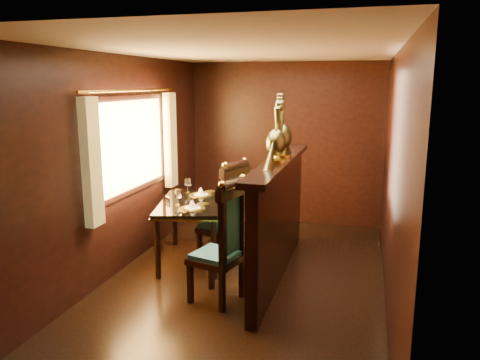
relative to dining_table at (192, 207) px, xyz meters
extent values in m
plane|color=black|center=(0.80, -0.48, -0.68)|extent=(5.00, 5.00, 0.00)
cube|color=black|center=(0.80, 2.02, 0.57)|extent=(3.00, 0.04, 2.50)
cube|color=black|center=(0.80, -2.98, 0.57)|extent=(3.00, 0.04, 2.50)
cube|color=black|center=(-0.70, -0.48, 0.57)|extent=(0.04, 5.00, 2.50)
cube|color=black|center=(2.30, -0.48, 0.57)|extent=(0.04, 5.00, 2.50)
cube|color=beige|center=(0.80, -0.48, 1.82)|extent=(3.00, 5.00, 0.04)
cube|color=#FFC672|center=(-0.70, -0.18, 0.77)|extent=(0.01, 1.70, 1.05)
cube|color=gold|center=(-0.60, -1.15, 0.72)|extent=(0.10, 0.22, 1.30)
cube|color=gold|center=(-0.60, 0.79, 0.72)|extent=(0.10, 0.22, 1.30)
cylinder|color=gold|center=(-0.62, -0.18, 1.41)|extent=(0.03, 2.20, 0.03)
cube|color=black|center=(1.12, -0.18, -0.03)|extent=(0.12, 2.60, 1.30)
cube|color=#363819|center=(1.06, -0.18, 0.02)|extent=(0.02, 2.20, 0.95)
cube|color=black|center=(1.12, -0.18, 0.65)|extent=(0.26, 2.70, 0.06)
cube|color=black|center=(0.00, 0.00, 0.05)|extent=(1.03, 1.40, 0.04)
cube|color=gold|center=(0.00, 0.00, 0.02)|extent=(1.05, 1.43, 0.02)
cylinder|color=black|center=(-0.17, -0.63, -0.34)|extent=(0.06, 0.06, 0.70)
cylinder|color=black|center=(0.45, -0.48, -0.34)|extent=(0.06, 0.06, 0.70)
cylinder|color=black|center=(-0.44, 0.48, -0.34)|extent=(0.06, 0.06, 0.70)
cylinder|color=black|center=(0.18, 0.62, -0.34)|extent=(0.06, 0.06, 0.70)
cylinder|color=gold|center=(0.13, -0.31, 0.08)|extent=(0.30, 0.30, 0.01)
cone|color=white|center=(0.13, -0.31, 0.13)|extent=(0.11, 0.11, 0.10)
cylinder|color=gold|center=(0.00, 0.34, 0.08)|extent=(0.30, 0.30, 0.01)
cone|color=white|center=(0.00, 0.34, 0.13)|extent=(0.11, 0.11, 0.10)
cylinder|color=silver|center=(-0.25, -0.11, 0.10)|extent=(0.03, 0.03, 0.06)
cylinder|color=silver|center=(-0.30, -0.06, 0.10)|extent=(0.03, 0.03, 0.06)
cube|color=black|center=(0.63, -0.97, -0.25)|extent=(0.56, 0.56, 0.06)
cube|color=navy|center=(0.63, -0.97, -0.20)|extent=(0.51, 0.51, 0.05)
cube|color=navy|center=(0.82, -1.02, 0.14)|extent=(0.13, 0.36, 0.59)
cube|color=black|center=(0.40, -1.10, -0.48)|extent=(0.05, 0.05, 0.41)
cube|color=black|center=(0.76, -1.20, -0.48)|extent=(0.05, 0.05, 0.41)
cube|color=black|center=(0.50, -0.73, -0.48)|extent=(0.05, 0.05, 0.41)
cube|color=black|center=(0.86, -0.83, -0.48)|extent=(0.05, 0.05, 0.41)
sphere|color=gold|center=(0.77, -1.20, 0.58)|extent=(0.07, 0.07, 0.07)
sphere|color=gold|center=(0.87, -0.84, 0.58)|extent=(0.07, 0.07, 0.07)
cube|color=black|center=(0.39, -0.02, -0.24)|extent=(0.59, 0.59, 0.06)
cube|color=navy|center=(0.39, -0.02, -0.19)|extent=(0.53, 0.53, 0.05)
cube|color=navy|center=(0.58, -0.09, 0.15)|extent=(0.15, 0.35, 0.59)
cube|color=black|center=(0.15, -0.14, -0.48)|extent=(0.05, 0.05, 0.41)
cube|color=black|center=(0.51, -0.27, -0.48)|extent=(0.05, 0.05, 0.41)
cube|color=black|center=(0.27, 0.22, -0.48)|extent=(0.05, 0.05, 0.41)
cube|color=black|center=(0.63, 0.09, -0.48)|extent=(0.05, 0.05, 0.41)
sphere|color=gold|center=(0.52, -0.27, 0.60)|extent=(0.07, 0.07, 0.07)
sphere|color=gold|center=(0.64, 0.09, 0.60)|extent=(0.07, 0.07, 0.07)
camera|label=1|loc=(2.04, -5.19, 1.49)|focal=35.00mm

